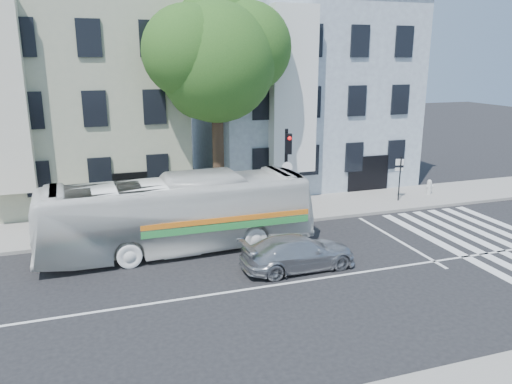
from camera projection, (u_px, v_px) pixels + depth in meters
name	position (u px, v px, depth m)	size (l,w,h in m)	color
ground	(280.00, 285.00, 17.56)	(120.00, 120.00, 0.00)	black
sidewalk_far	(222.00, 216.00, 24.86)	(80.00, 4.00, 0.15)	gray
building_left	(66.00, 99.00, 27.71)	(12.00, 10.00, 11.00)	#999E84
building_right	(298.00, 94.00, 32.01)	(12.00, 10.00, 11.00)	#8791A1
street_tree	(216.00, 55.00, 23.53)	(7.30, 5.90, 11.10)	#2D2116
bus	(178.00, 214.00, 20.36)	(11.18, 2.62, 3.11)	white
sedan	(298.00, 252.00, 18.77)	(4.43, 1.80, 1.28)	#B6B7BD
hedge	(173.00, 221.00, 22.84)	(8.50, 0.84, 0.70)	#216420
traffic_signal	(287.00, 164.00, 23.03)	(0.47, 0.54, 4.60)	black
fire_hydrant	(429.00, 187.00, 28.59)	(0.46, 0.27, 0.84)	beige
far_sign_pole	(400.00, 172.00, 27.02)	(0.43, 0.23, 2.47)	black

